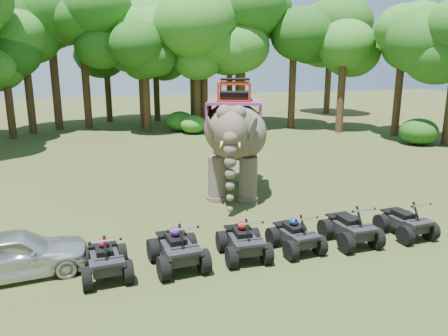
{
  "coord_description": "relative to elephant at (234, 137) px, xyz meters",
  "views": [
    {
      "loc": [
        -4.17,
        -12.35,
        5.47
      ],
      "look_at": [
        0.0,
        1.2,
        1.9
      ],
      "focal_mm": 35.0,
      "sensor_mm": 36.0,
      "label": 1
    }
  ],
  "objects": [
    {
      "name": "ground",
      "position": [
        -1.41,
        -4.38,
        -2.33
      ],
      "size": [
        110.0,
        110.0,
        0.0
      ],
      "primitive_type": "plane",
      "color": "#47381E",
      "rests_on": "ground"
    },
    {
      "name": "elephant",
      "position": [
        0.0,
        0.0,
        0.0
      ],
      "size": [
        4.26,
        6.05,
        4.66
      ],
      "primitive_type": null,
      "rotation": [
        0.0,
        0.0,
        -0.37
      ],
      "color": "brown",
      "rests_on": "ground"
    },
    {
      "name": "parked_car",
      "position": [
        -7.68,
        -5.34,
        -1.71
      ],
      "size": [
        3.78,
        1.83,
        1.24
      ],
      "primitive_type": "imported",
      "rotation": [
        0.0,
        0.0,
        1.67
      ],
      "color": "silver",
      "rests_on": "ground"
    },
    {
      "name": "atv_0",
      "position": [
        -5.48,
        -6.03,
        -1.71
      ],
      "size": [
        1.33,
        1.75,
        1.24
      ],
      "primitive_type": null,
      "rotation": [
        0.0,
        0.0,
        0.07
      ],
      "color": "black",
      "rests_on": "ground"
    },
    {
      "name": "atv_1",
      "position": [
        -3.6,
        -6.04,
        -1.66
      ],
      "size": [
        1.47,
        1.92,
        1.34
      ],
      "primitive_type": null,
      "rotation": [
        0.0,
        0.0,
        0.08
      ],
      "color": "black",
      "rests_on": "ground"
    },
    {
      "name": "atv_2",
      "position": [
        -1.71,
        -6.0,
        -1.7
      ],
      "size": [
        1.31,
        1.75,
        1.25
      ],
      "primitive_type": null,
      "rotation": [
        0.0,
        0.0,
        -0.05
      ],
      "color": "black",
      "rests_on": "ground"
    },
    {
      "name": "atv_3",
      "position": [
        -0.1,
        -6.02,
        -1.73
      ],
      "size": [
        1.32,
        1.71,
        1.19
      ],
      "primitive_type": null,
      "rotation": [
        0.0,
        0.0,
        0.1
      ],
      "color": "black",
      "rests_on": "ground"
    },
    {
      "name": "atv_4",
      "position": [
        1.71,
        -6.05,
        -1.68
      ],
      "size": [
        1.32,
        1.78,
        1.29
      ],
      "primitive_type": null,
      "rotation": [
        0.0,
        0.0,
        0.03
      ],
      "color": "black",
      "rests_on": "ground"
    },
    {
      "name": "atv_5",
      "position": [
        3.7,
        -6.07,
        -1.71
      ],
      "size": [
        1.31,
        1.73,
        1.23
      ],
      "primitive_type": null,
      "rotation": [
        0.0,
        0.0,
        0.06
      ],
      "color": "black",
      "rests_on": "ground"
    },
    {
      "name": "tree_0",
      "position": [
        -1.41,
        16.68,
        1.49
      ],
      "size": [
        5.34,
        5.34,
        7.63
      ],
      "primitive_type": null,
      "color": "#195114",
      "rests_on": "ground"
    },
    {
      "name": "tree_1",
      "position": [
        2.49,
        17.89,
        1.4
      ],
      "size": [
        5.23,
        5.23,
        7.46
      ],
      "primitive_type": null,
      "color": "#195114",
      "rests_on": "ground"
    },
    {
      "name": "tree_2",
      "position": [
        5.82,
        15.7,
        1.83
      ],
      "size": [
        5.82,
        5.82,
        8.32
      ],
      "primitive_type": null,
      "color": "#195114",
      "rests_on": "ground"
    },
    {
      "name": "tree_3",
      "position": [
        9.92,
        15.26,
        1.89
      ],
      "size": [
        5.9,
        5.9,
        8.43
      ],
      "primitive_type": null,
      "color": "#195114",
      "rests_on": "ground"
    },
    {
      "name": "tree_4",
      "position": [
        12.47,
        12.18,
        1.95
      ],
      "size": [
        5.99,
        5.99,
        8.55
      ],
      "primitive_type": null,
      "color": "#195114",
      "rests_on": "ground"
    },
    {
      "name": "tree_5",
      "position": [
        15.57,
        9.71,
        1.64
      ],
      "size": [
        5.56,
        5.56,
        7.94
      ],
      "primitive_type": null,
      "color": "#195114",
      "rests_on": "ground"
    },
    {
      "name": "tree_31",
      "position": [
        -9.74,
        18.4,
        1.99
      ],
      "size": [
        6.05,
        6.05,
        8.64
      ],
      "primitive_type": null,
      "color": "#195114",
      "rests_on": "ground"
    },
    {
      "name": "tree_32",
      "position": [
        -5.72,
        19.96,
        2.47
      ],
      "size": [
        6.72,
        6.72,
        9.6
      ],
      "primitive_type": null,
      "color": "#195114",
      "rests_on": "ground"
    },
    {
      "name": "tree_33",
      "position": [
        17.61,
        22.98,
        2.81
      ],
      "size": [
        7.2,
        7.2,
        10.28
      ],
      "primitive_type": null,
      "color": "#195114",
      "rests_on": "ground"
    },
    {
      "name": "tree_34",
      "position": [
        -1.42,
        18.98,
        2.42
      ],
      "size": [
        6.65,
        6.65,
        9.5
      ],
      "primitive_type": null,
      "color": "#195114",
      "rests_on": "ground"
    },
    {
      "name": "tree_35",
      "position": [
        7.74,
        24.75,
        2.2
      ],
      "size": [
        6.34,
        6.34,
        9.06
      ],
      "primitive_type": null,
      "color": "#195114",
      "rests_on": "ground"
    },
    {
      "name": "tree_36",
      "position": [
        3.02,
        16.52,
        2.62
      ],
      "size": [
        6.92,
        6.92,
        9.89
      ],
      "primitive_type": null,
      "color": "#195114",
      "rests_on": "ground"
    },
    {
      "name": "tree_38",
      "position": [
        0.24,
        22.7,
        1.6
      ],
      "size": [
        5.49,
        5.49,
        7.85
      ],
      "primitive_type": null,
      "color": "#195114",
      "rests_on": "ground"
    },
    {
      "name": "tree_39",
      "position": [
        6.18,
        17.38,
        2.7
      ],
      "size": [
        7.04,
        7.04,
        10.06
      ],
      "primitive_type": null,
      "color": "#195114",
      "rests_on": "ground"
    },
    {
      "name": "tree_40",
      "position": [
        -7.98,
        19.92,
        2.91
      ],
      "size": [
        7.33,
        7.33,
        10.48
      ],
      "primitive_type": null,
      "color": "#195114",
      "rests_on": "ground"
    },
    {
      "name": "tree_42",
      "position": [
        -3.93,
        23.25,
        1.35
      ],
      "size": [
        5.15,
        5.15,
        7.36
      ],
      "primitive_type": null,
      "color": "#195114",
      "rests_on": "ground"
    },
    {
      "name": "tree_43",
      "position": [
        2.39,
        16.17,
        1.84
      ],
      "size": [
        5.84,
        5.84,
        8.34
      ],
      "primitive_type": null,
      "color": "#195114",
      "rests_on": "ground"
    },
    {
      "name": "tree_44",
      "position": [
        -10.87,
        16.65,
        1.45
      ],
      "size": [
        5.29,
        5.29,
        7.55
      ],
      "primitive_type": null,
      "color": "#195114",
      "rests_on": "ground"
    }
  ]
}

